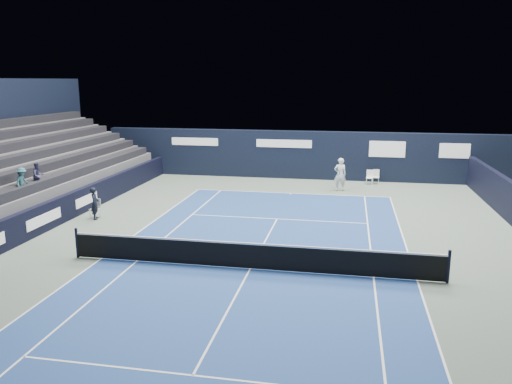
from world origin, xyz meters
TOP-DOWN VIEW (x-y plane):
  - ground at (0.00, 2.00)m, footprint 48.00×48.00m
  - court_surface at (0.00, 0.00)m, footprint 10.97×23.77m
  - folding_chair_back_a at (4.49, 15.39)m, footprint 0.43×0.46m
  - folding_chair_back_b at (4.88, 15.64)m, footprint 0.41×0.40m
  - line_judge_chair at (-8.38, 5.13)m, footprint 0.49×0.48m
  - line_judge at (-8.28, 4.85)m, footprint 0.54×0.64m
  - court_markings at (0.00, 0.00)m, footprint 11.03×23.83m
  - tennis_net at (0.00, 0.00)m, footprint 12.90×0.10m
  - back_sponsor_wall at (0.01, 16.50)m, footprint 26.00×0.63m
  - side_barrier_left at (-9.50, 5.97)m, footprint 0.33×22.00m
  - spectator_stand at (-13.28, 6.99)m, footprint 6.00×18.00m
  - tennis_player at (2.71, 13.17)m, footprint 0.78×0.91m

SIDE VIEW (x-z plane):
  - ground at x=0.00m, z-range 0.00..0.00m
  - court_surface at x=0.00m, z-range 0.00..0.01m
  - court_markings at x=0.00m, z-range 0.01..0.01m
  - folding_chair_back_b at x=4.88m, z-range 0.06..0.94m
  - tennis_net at x=0.00m, z-range -0.04..1.06m
  - line_judge_chair at x=-8.38m, z-range 0.06..0.96m
  - folding_chair_back_a at x=4.49m, z-range 0.15..1.04m
  - side_barrier_left at x=-9.50m, z-range 0.00..1.20m
  - line_judge at x=-8.28m, z-range 0.00..1.51m
  - tennis_player at x=2.71m, z-range 0.00..1.93m
  - back_sponsor_wall at x=0.01m, z-range 0.00..3.10m
  - spectator_stand at x=-13.28m, z-range -1.25..5.15m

